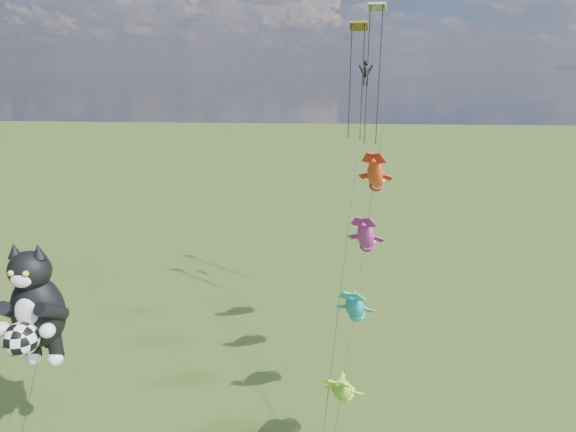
{
  "coord_description": "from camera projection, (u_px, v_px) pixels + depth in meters",
  "views": [
    {
      "loc": [
        11.56,
        -21.43,
        18.91
      ],
      "look_at": [
        9.6,
        6.65,
        10.19
      ],
      "focal_mm": 30.0,
      "sensor_mm": 36.0,
      "label": 1
    }
  ],
  "objects": [
    {
      "name": "ground",
      "position": [
        108.0,
        422.0,
        26.78
      ],
      "size": [
        300.0,
        300.0,
        0.0
      ],
      "primitive_type": "plane",
      "color": "#223A0E"
    },
    {
      "name": "cat_kite_rig",
      "position": [
        34.0,
        307.0,
        22.18
      ],
      "size": [
        3.01,
        4.34,
        11.39
      ],
      "rotation": [
        0.0,
        0.0,
        -0.34
      ],
      "color": "brown",
      "rests_on": "ground"
    },
    {
      "name": "fish_windsock_rig",
      "position": [
        360.0,
        271.0,
        25.42
      ],
      "size": [
        3.95,
        15.57,
        15.34
      ],
      "rotation": [
        0.0,
        0.0,
        0.09
      ],
      "color": "brown",
      "rests_on": "ground"
    },
    {
      "name": "parafoil_rig",
      "position": [
        365.0,
        72.0,
        30.61
      ],
      "size": [
        4.17,
        17.31,
        24.41
      ],
      "rotation": [
        0.0,
        0.0,
        -0.11
      ],
      "color": "brown",
      "rests_on": "ground"
    }
  ]
}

